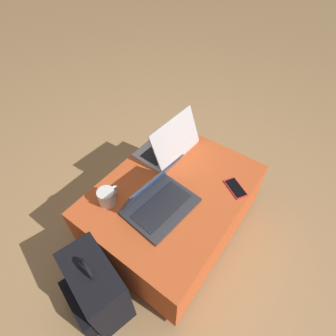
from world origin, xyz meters
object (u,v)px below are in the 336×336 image
at_px(cell_phone, 236,188).
at_px(coffee_mug, 107,197).
at_px(laptop_near, 157,199).
at_px(laptop_far, 169,145).
at_px(backpack, 96,289).

height_order(cell_phone, coffee_mug, coffee_mug).
xyz_separation_m(laptop_near, cell_phone, (0.33, -0.27, -0.05)).
distance_m(laptop_far, coffee_mug, 0.49).
bearing_deg(laptop_far, backpack, 13.50).
distance_m(laptop_near, coffee_mug, 0.25).
bearing_deg(backpack, cell_phone, 83.62).
height_order(laptop_near, backpack, laptop_near).
relative_size(cell_phone, coffee_mug, 1.22).
bearing_deg(backpack, laptop_near, 100.99).
height_order(backpack, coffee_mug, coffee_mug).
bearing_deg(backpack, laptop_far, 115.81).
bearing_deg(laptop_far, laptop_near, 30.26).
xyz_separation_m(laptop_near, laptop_far, (0.36, 0.19, -0.00)).
distance_m(laptop_far, cell_phone, 0.46).
relative_size(backpack, coffee_mug, 3.78).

